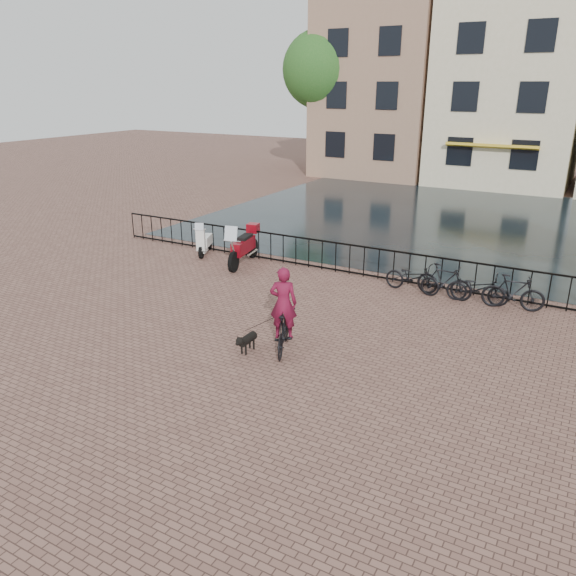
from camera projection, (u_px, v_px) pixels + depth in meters
The scene contains 14 objects.
ground at pixel (218, 385), 11.68m from camera, with size 100.00×100.00×0.00m, color brown.
canal_water at pixel (440, 219), 25.84m from camera, with size 20.00×20.00×0.00m, color black.
railing at pixel (364, 262), 18.06m from camera, with size 20.00×0.05×1.02m.
canal_house_left at pixel (388, 75), 37.49m from camera, with size 7.50×9.00×12.80m.
canal_house_mid at pixel (513, 83), 33.98m from camera, with size 8.00×9.50×11.80m.
tree_far_left at pixel (321, 70), 36.53m from camera, with size 5.04×5.04×9.27m.
cyclist at pixel (283, 315), 12.89m from camera, with size 1.12×1.82×2.40m.
dog at pixel (248, 342), 13.07m from camera, with size 0.25×0.75×0.51m.
motorcycle at pixel (243, 242), 19.17m from camera, with size 0.95×2.32×1.61m.
scooter at pixel (205, 236), 20.42m from camera, with size 0.93×1.49×1.34m.
parked_bike_0 at pixel (412, 278), 16.76m from camera, with size 0.60×1.72×0.90m, color black.
parked_bike_1 at pixel (444, 281), 16.30m from camera, with size 0.47×1.66×1.00m, color black.
parked_bike_2 at pixel (478, 288), 15.88m from camera, with size 0.60×1.72×0.90m, color black.
parked_bike_3 at pixel (513, 292), 15.43m from camera, with size 0.47×1.66×1.00m, color black.
Camera 1 is at (6.31, -8.23, 5.92)m, focal length 35.00 mm.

